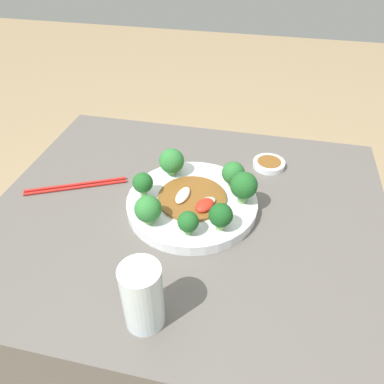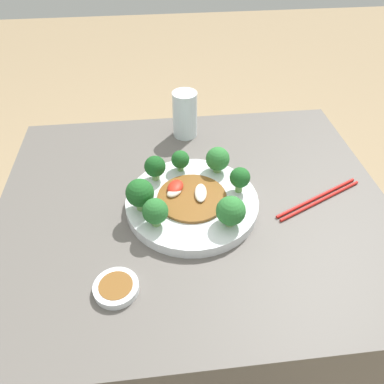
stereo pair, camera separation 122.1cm
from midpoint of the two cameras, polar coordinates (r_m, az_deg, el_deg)
name	(u,v)px [view 2 (the right image)]	position (r m, az deg, el deg)	size (l,w,h in m)	color
ground_plane	(193,355)	(1.34, 6.88, -47.35)	(8.00, 8.00, 0.00)	#9E8460
table	(194,296)	(0.96, 9.55, -46.90)	(0.88, 0.75, 0.76)	#5B5651
plate	(192,203)	(0.57, 15.58, -47.14)	(0.29, 0.29, 0.02)	silver
broccoli_west	(240,178)	(0.55, 30.16, -41.17)	(0.05, 0.05, 0.06)	#70A356
broccoli_southeast	(155,167)	(0.52, 2.91, -40.50)	(0.05, 0.05, 0.06)	#89B76B
broccoli_southwest	(218,159)	(0.55, 21.55, -35.36)	(0.06, 0.06, 0.06)	#89B76B
broccoli_south	(180,160)	(0.53, 10.32, -36.56)	(0.04, 0.04, 0.05)	#70A356
broccoli_northeast	(155,212)	(0.52, 6.27, -56.48)	(0.05, 0.05, 0.06)	#70A356
broccoli_northwest	(231,211)	(0.55, 32.41, -51.94)	(0.06, 0.06, 0.07)	#89B76B
broccoli_east	(140,193)	(0.51, -0.60, -51.56)	(0.06, 0.06, 0.07)	#70A356
stirfry_center	(190,195)	(0.55, 15.17, -46.71)	(0.15, 0.15, 0.02)	brown
drinking_glass	(185,114)	(0.59, 8.63, -17.95)	(0.07, 0.07, 0.13)	silver
chopsticks	(319,199)	(0.69, 44.84, -36.26)	(0.23, 0.12, 0.01)	red
sauce_dish	(116,288)	(0.60, -8.50, -69.04)	(0.08, 0.08, 0.02)	silver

